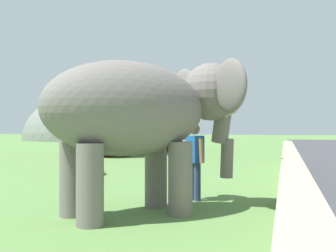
{
  "coord_description": "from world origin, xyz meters",
  "views": [
    {
      "loc": [
        -4.05,
        4.46,
        1.54
      ],
      "look_at": [
        3.57,
        6.58,
        1.6
      ],
      "focal_mm": 44.97,
      "sensor_mm": 36.0,
      "label": 1
    }
  ],
  "objects_px": {
    "elephant": "(145,111)",
    "cow_mid": "(141,141)",
    "bus_white": "(166,123)",
    "cow_near": "(83,149)",
    "bus_red": "(135,121)",
    "person_handler": "(195,158)"
  },
  "relations": [
    {
      "from": "bus_white",
      "to": "cow_near",
      "type": "xyz_separation_m",
      "value": [
        -23.51,
        -3.75,
        -1.21
      ]
    },
    {
      "from": "person_handler",
      "to": "cow_mid",
      "type": "bearing_deg",
      "value": 23.53
    },
    {
      "from": "person_handler",
      "to": "bus_red",
      "type": "bearing_deg",
      "value": 24.31
    },
    {
      "from": "person_handler",
      "to": "bus_red",
      "type": "relative_size",
      "value": 0.18
    },
    {
      "from": "bus_red",
      "to": "cow_near",
      "type": "height_order",
      "value": "bus_red"
    },
    {
      "from": "cow_mid",
      "to": "cow_near",
      "type": "bearing_deg",
      "value": -171.28
    },
    {
      "from": "bus_red",
      "to": "person_handler",
      "type": "bearing_deg",
      "value": -155.69
    },
    {
      "from": "bus_red",
      "to": "bus_white",
      "type": "bearing_deg",
      "value": 6.05
    },
    {
      "from": "elephant",
      "to": "cow_mid",
      "type": "height_order",
      "value": "elephant"
    },
    {
      "from": "person_handler",
      "to": "bus_red",
      "type": "height_order",
      "value": "bus_red"
    },
    {
      "from": "bus_white",
      "to": "person_handler",
      "type": "bearing_deg",
      "value": -162.95
    },
    {
      "from": "person_handler",
      "to": "cow_mid",
      "type": "distance_m",
      "value": 15.66
    },
    {
      "from": "cow_near",
      "to": "cow_mid",
      "type": "bearing_deg",
      "value": 8.72
    },
    {
      "from": "elephant",
      "to": "bus_white",
      "type": "distance_m",
      "value": 30.04
    },
    {
      "from": "cow_near",
      "to": "cow_mid",
      "type": "relative_size",
      "value": 1.1
    },
    {
      "from": "cow_near",
      "to": "cow_mid",
      "type": "height_order",
      "value": "same"
    },
    {
      "from": "elephant",
      "to": "cow_near",
      "type": "relative_size",
      "value": 2.01
    },
    {
      "from": "bus_red",
      "to": "cow_mid",
      "type": "xyz_separation_m",
      "value": [
        -1.53,
        -0.93,
        -1.21
      ]
    },
    {
      "from": "elephant",
      "to": "bus_red",
      "type": "xyz_separation_m",
      "value": [
        17.52,
        6.59,
        0.21
      ]
    },
    {
      "from": "elephant",
      "to": "person_handler",
      "type": "height_order",
      "value": "elephant"
    },
    {
      "from": "person_handler",
      "to": "bus_white",
      "type": "distance_m",
      "value": 28.66
    },
    {
      "from": "bus_red",
      "to": "cow_near",
      "type": "xyz_separation_m",
      "value": [
        -12.02,
        -2.53,
        -1.21
      ]
    }
  ]
}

